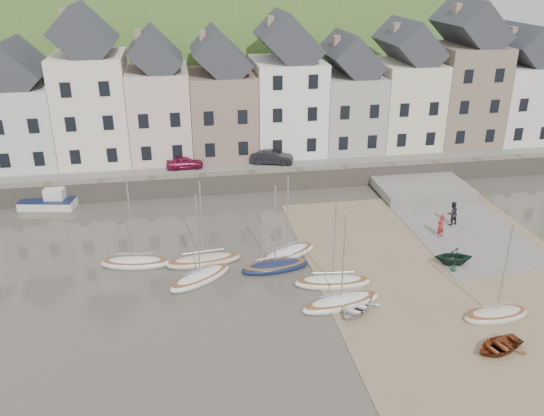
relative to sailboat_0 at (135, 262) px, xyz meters
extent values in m
plane|color=#423D34|center=(9.75, -4.57, -0.26)|extent=(160.00, 160.00, 0.00)
cube|color=#365421|center=(9.75, 27.43, 0.49)|extent=(90.00, 30.00, 1.50)
cube|color=slate|center=(9.75, 15.93, 1.29)|extent=(70.00, 7.00, 0.10)
cube|color=slate|center=(9.75, 12.43, 0.64)|extent=(70.00, 1.20, 1.80)
cube|color=#7D6B4C|center=(20.75, -4.57, -0.23)|extent=(18.00, 26.00, 0.06)
cube|color=slate|center=(24.75, 3.43, -0.20)|extent=(8.00, 18.00, 0.12)
ellipsoid|color=#365421|center=(4.75, 55.43, -18.26)|extent=(134.40, 84.00, 84.00)
cube|color=silver|center=(-10.30, 19.43, 4.99)|extent=(5.80, 8.00, 7.50)
cube|color=beige|center=(-4.15, 19.43, 6.24)|extent=(6.40, 8.00, 10.00)
cube|color=gray|center=(-5.75, 19.43, 14.46)|extent=(0.60, 0.90, 1.40)
cube|color=beige|center=(1.90, 19.43, 5.49)|extent=(5.60, 8.00, 8.50)
cube|color=gray|center=(0.50, 19.43, 12.56)|extent=(0.60, 0.90, 1.40)
cube|color=#856A5C|center=(7.85, 19.43, 5.24)|extent=(6.20, 8.00, 8.00)
cube|color=gray|center=(6.30, 19.43, 12.36)|extent=(0.60, 0.90, 1.40)
cube|color=white|center=(14.30, 19.43, 5.74)|extent=(6.60, 8.00, 9.00)
cube|color=gray|center=(12.65, 19.43, 13.56)|extent=(0.60, 0.90, 1.40)
cube|color=#A49F96|center=(20.55, 19.43, 4.99)|extent=(5.80, 8.00, 7.50)
cube|color=gray|center=(19.10, 19.43, 11.66)|extent=(0.60, 0.90, 1.40)
cube|color=beige|center=(26.50, 19.43, 5.49)|extent=(6.00, 8.00, 8.50)
cube|color=gray|center=(25.00, 19.43, 12.76)|extent=(0.60, 0.90, 1.40)
cube|color=#7D6B5A|center=(32.75, 19.43, 6.24)|extent=(6.40, 8.00, 10.00)
cube|color=gray|center=(31.15, 19.43, 14.46)|extent=(0.60, 0.90, 1.40)
cube|color=silver|center=(38.90, 19.43, 5.24)|extent=(5.80, 8.00, 8.00)
cube|color=gray|center=(37.45, 19.43, 12.16)|extent=(0.60, 0.90, 1.40)
ellipsoid|color=silver|center=(0.00, 0.00, -0.06)|extent=(4.88, 2.17, 0.84)
ellipsoid|color=brown|center=(0.00, 0.00, 0.16)|extent=(4.48, 1.97, 0.20)
cylinder|color=#B2B5B7|center=(0.00, 0.00, 3.04)|extent=(0.10, 0.10, 5.60)
cylinder|color=#B2B5B7|center=(0.00, 0.00, 0.69)|extent=(2.57, 0.46, 0.08)
ellipsoid|color=silver|center=(4.28, -2.78, -0.06)|extent=(4.73, 3.87, 0.84)
ellipsoid|color=brown|center=(4.28, -2.78, 0.16)|extent=(4.34, 3.55, 0.20)
cylinder|color=#B2B5B7|center=(4.28, -2.78, 3.04)|extent=(0.10, 0.10, 5.60)
cylinder|color=#B2B5B7|center=(4.28, -2.78, 0.69)|extent=(2.18, 1.51, 0.08)
ellipsoid|color=beige|center=(4.64, -0.49, -0.06)|extent=(5.34, 2.05, 0.84)
ellipsoid|color=brown|center=(4.64, -0.49, 0.16)|extent=(4.91, 1.87, 0.20)
cylinder|color=#B2B5B7|center=(4.64, -0.49, 3.04)|extent=(0.10, 0.10, 5.60)
cylinder|color=#B2B5B7|center=(4.64, -0.49, 0.69)|extent=(2.85, 0.39, 0.08)
ellipsoid|color=silver|center=(10.52, -0.47, -0.06)|extent=(4.91, 3.49, 0.84)
ellipsoid|color=brown|center=(10.52, -0.47, 0.16)|extent=(4.51, 3.20, 0.20)
cylinder|color=#B2B5B7|center=(10.52, -0.47, 3.04)|extent=(0.10, 0.10, 5.60)
cylinder|color=#B2B5B7|center=(10.52, -0.47, 0.69)|extent=(2.36, 1.26, 0.08)
ellipsoid|color=silver|center=(12.65, -4.74, -0.06)|extent=(5.07, 2.02, 0.84)
ellipsoid|color=brown|center=(12.65, -4.74, 0.16)|extent=(4.66, 1.84, 0.20)
cylinder|color=#B2B5B7|center=(12.65, -4.74, 3.04)|extent=(0.10, 0.10, 5.60)
cylinder|color=#B2B5B7|center=(12.65, -4.74, 0.69)|extent=(2.71, 0.37, 0.08)
ellipsoid|color=#131D3C|center=(9.36, -2.14, -0.06)|extent=(4.84, 2.04, 0.84)
ellipsoid|color=brown|center=(9.36, -2.14, 0.16)|extent=(4.45, 1.86, 0.20)
cylinder|color=#B2B5B7|center=(9.36, -2.14, 3.04)|extent=(0.10, 0.10, 5.60)
cylinder|color=#B2B5B7|center=(9.36, -2.14, 0.69)|extent=(2.58, 0.38, 0.08)
ellipsoid|color=silver|center=(12.53, -7.14, -0.06)|extent=(5.36, 2.53, 0.84)
ellipsoid|color=brown|center=(12.53, -7.14, 0.16)|extent=(4.92, 2.31, 0.20)
cylinder|color=#B2B5B7|center=(12.53, -7.14, 3.04)|extent=(0.10, 0.10, 5.60)
cylinder|color=#B2B5B7|center=(12.53, -7.14, 0.69)|extent=(2.79, 0.66, 0.08)
ellipsoid|color=beige|center=(21.13, -9.91, -0.06)|extent=(4.18, 1.78, 0.84)
ellipsoid|color=brown|center=(21.13, -9.91, 0.16)|extent=(3.84, 1.62, 0.20)
cylinder|color=#B2B5B7|center=(21.13, -9.91, 3.04)|extent=(0.10, 0.10, 5.60)
cylinder|color=#B2B5B7|center=(21.13, -9.91, 0.69)|extent=(2.25, 0.24, 0.08)
cube|color=silver|center=(-7.80, 11.39, 0.09)|extent=(4.82, 2.51, 0.70)
cube|color=#131D3C|center=(-7.80, 11.39, 0.46)|extent=(4.73, 2.54, 0.08)
cube|color=silver|center=(-7.12, 11.51, 0.94)|extent=(1.80, 1.47, 1.00)
imported|color=silver|center=(13.25, -7.85, 0.13)|extent=(3.82, 3.92, 0.66)
imported|color=black|center=(21.46, -3.64, 0.47)|extent=(2.89, 2.61, 1.34)
imported|color=brown|center=(19.62, -12.77, 0.10)|extent=(3.38, 2.84, 0.60)
imported|color=maroon|center=(22.43, 0.53, 0.76)|extent=(0.78, 0.65, 1.81)
imported|color=black|center=(24.22, 2.33, 0.82)|extent=(1.09, 0.95, 1.93)
imported|color=maroon|center=(3.90, 14.93, 1.91)|extent=(3.37, 1.43, 1.14)
imported|color=black|center=(12.03, 14.93, 2.00)|extent=(4.22, 2.46, 1.31)
camera|label=1|loc=(3.53, -35.17, 18.98)|focal=37.46mm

